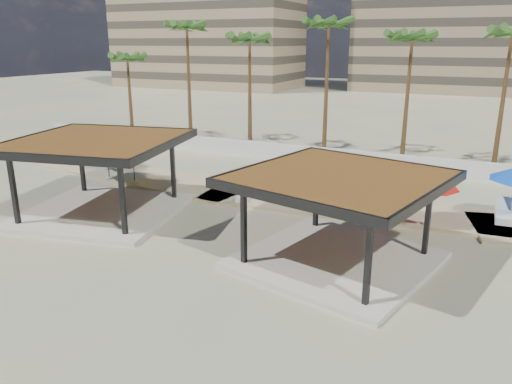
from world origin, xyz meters
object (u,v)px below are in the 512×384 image
pavilion_central (338,211)px  lounger_d (503,215)px  lounger_a (244,195)px  umbrella_a (104,139)px  lounger_b (410,201)px  umbrella_c (430,181)px  pavilion_west (99,169)px

pavilion_central → lounger_d: pavilion_central is taller
pavilion_central → lounger_a: 9.12m
umbrella_a → lounger_b: umbrella_a is taller
umbrella_c → lounger_d: 4.49m
pavilion_west → umbrella_c: pavilion_west is taller
pavilion_west → umbrella_a: 8.82m
umbrella_a → lounger_d: umbrella_a is taller
umbrella_c → lounger_d: (3.34, 2.32, -1.90)m
umbrella_c → lounger_b: umbrella_c is taller
lounger_a → lounger_b: size_ratio=0.82×
pavilion_west → lounger_a: pavilion_west is taller
umbrella_a → pavilion_central: bearing=-22.3°
umbrella_a → lounger_b: (19.79, 0.70, -1.83)m
lounger_d → pavilion_central: bearing=141.5°
pavilion_central → umbrella_a: bearing=171.3°
pavilion_central → umbrella_c: bearing=77.5°
umbrella_c → lounger_b: size_ratio=1.23×
umbrella_a → lounger_b: bearing=2.0°
umbrella_a → lounger_d: 24.33m
pavilion_central → umbrella_a: size_ratio=2.92×
umbrella_c → lounger_d: size_ratio=1.35×
umbrella_a → pavilion_west: bearing=-50.5°
pavilion_central → pavilion_west: size_ratio=0.96×
pavilion_central → umbrella_a: 19.65m
pavilion_west → lounger_a: size_ratio=4.54×
pavilion_central → lounger_b: 8.51m
umbrella_a → lounger_a: umbrella_a is taller
lounger_a → umbrella_c: bearing=-104.5°
pavilion_central → lounger_a: pavilion_central is taller
pavilion_central → umbrella_a: pavilion_central is taller
lounger_b → lounger_d: (4.47, -0.22, -0.02)m
lounger_a → lounger_b: 8.89m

